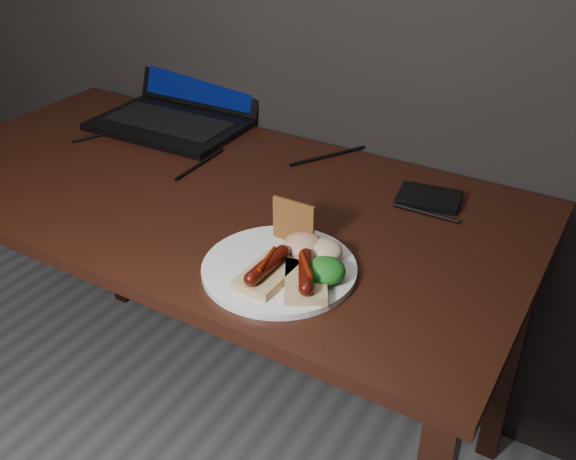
{
  "coord_description": "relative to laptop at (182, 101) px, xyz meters",
  "views": [
    {
      "loc": [
        0.79,
        0.41,
        1.4
      ],
      "look_at": [
        0.3,
        1.23,
        0.82
      ],
      "focal_mm": 40.0,
      "sensor_mm": 36.0,
      "label": 1
    }
  ],
  "objects": [
    {
      "name": "bread_sausage_right",
      "position": [
        0.66,
        -0.49,
        -0.02
      ],
      "size": [
        0.12,
        0.13,
        0.04
      ],
      "color": "#D3BB7C",
      "rests_on": "plate"
    },
    {
      "name": "desk_cables",
      "position": [
        0.3,
        -0.12,
        -0.05
      ],
      "size": [
        0.96,
        0.39,
        0.01
      ],
      "color": "black",
      "rests_on": "desk"
    },
    {
      "name": "salsa_mound",
      "position": [
        0.61,
        -0.42,
        -0.02
      ],
      "size": [
        0.07,
        0.07,
        0.04
      ],
      "primitive_type": "ellipsoid",
      "color": "#9E1E0F",
      "rests_on": "plate"
    },
    {
      "name": "coleslaw_mound",
      "position": [
        0.65,
        -0.41,
        -0.02
      ],
      "size": [
        0.06,
        0.06,
        0.04
      ],
      "primitive_type": "ellipsoid",
      "color": "beige",
      "rests_on": "plate"
    },
    {
      "name": "bread_sausage_center",
      "position": [
        0.6,
        -0.51,
        -0.02
      ],
      "size": [
        0.07,
        0.12,
        0.04
      ],
      "color": "#D3BB7C",
      "rests_on": "plate"
    },
    {
      "name": "hard_drive",
      "position": [
        0.73,
        -0.09,
        -0.05
      ],
      "size": [
        0.14,
        0.11,
        0.02
      ],
      "primitive_type": "cube",
      "rotation": [
        0.0,
        0.0,
        0.16
      ],
      "color": "black",
      "rests_on": "desk"
    },
    {
      "name": "laptop",
      "position": [
        0.0,
        0.0,
        0.0
      ],
      "size": [
        0.39,
        0.35,
        0.25
      ],
      "color": "black",
      "rests_on": "desk"
    },
    {
      "name": "plate",
      "position": [
        0.59,
        -0.47,
        -0.05
      ],
      "size": [
        0.29,
        0.29,
        0.01
      ],
      "primitive_type": "cylinder",
      "rotation": [
        0.0,
        0.0,
        -0.05
      ],
      "color": "silver",
      "rests_on": "desk"
    },
    {
      "name": "salad_greens",
      "position": [
        0.68,
        -0.46,
        -0.02
      ],
      "size": [
        0.07,
        0.07,
        0.04
      ],
      "primitive_type": "ellipsoid",
      "color": "#135611",
      "rests_on": "plate"
    },
    {
      "name": "desk",
      "position": [
        0.29,
        -0.29,
        -0.14
      ],
      "size": [
        1.4,
        0.7,
        0.75
      ],
      "color": "black",
      "rests_on": "ground"
    },
    {
      "name": "crispbread",
      "position": [
        0.57,
        -0.39,
        0.0
      ],
      "size": [
        0.08,
        0.01,
        0.08
      ],
      "primitive_type": "cube",
      "color": "#9C5C2A",
      "rests_on": "plate"
    }
  ]
}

